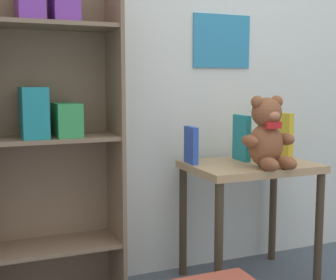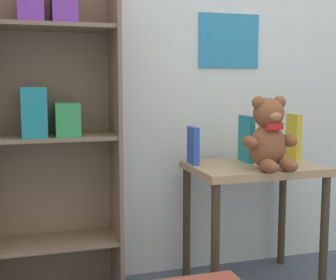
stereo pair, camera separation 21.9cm
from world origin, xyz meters
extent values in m
cube|color=silver|center=(0.00, 1.30, 1.25)|extent=(4.80, 0.06, 2.50)
cube|color=teal|center=(0.08, 1.27, 1.22)|extent=(0.34, 0.01, 0.28)
cube|color=#7F664C|center=(-0.56, 1.11, 0.76)|extent=(0.02, 0.28, 1.52)
cube|color=#7F664C|center=(-0.85, 1.25, 0.76)|extent=(0.60, 0.02, 1.52)
cube|color=#7F664C|center=(-0.85, 1.11, 0.27)|extent=(0.57, 0.26, 0.02)
cube|color=#7F664C|center=(-0.85, 1.11, 0.76)|extent=(0.57, 0.26, 0.02)
cube|color=#7F664C|center=(-0.85, 1.11, 1.25)|extent=(0.57, 0.26, 0.02)
cube|color=purple|center=(-0.92, 1.10, 1.34)|extent=(0.11, 0.20, 0.16)
cube|color=purple|center=(-0.78, 1.10, 1.35)|extent=(0.11, 0.20, 0.20)
cube|color=teal|center=(-0.92, 1.10, 0.88)|extent=(0.11, 0.20, 0.22)
cube|color=#33934C|center=(-0.78, 1.10, 0.84)|extent=(0.11, 0.20, 0.15)
cube|color=tan|center=(0.11, 1.00, 0.59)|extent=(0.62, 0.44, 0.04)
cylinder|color=#3E3121|center=(-0.17, 0.81, 0.29)|extent=(0.04, 0.04, 0.57)
cylinder|color=#3E3121|center=(0.39, 0.81, 0.29)|extent=(0.04, 0.04, 0.57)
cylinder|color=#3E3121|center=(-0.17, 1.19, 0.29)|extent=(0.04, 0.04, 0.57)
cylinder|color=#3E3121|center=(0.39, 1.19, 0.29)|extent=(0.04, 0.04, 0.57)
ellipsoid|color=brown|center=(0.12, 0.89, 0.71)|extent=(0.18, 0.13, 0.21)
sphere|color=brown|center=(0.12, 0.89, 0.86)|extent=(0.14, 0.14, 0.14)
sphere|color=brown|center=(0.06, 0.89, 0.91)|extent=(0.06, 0.06, 0.06)
sphere|color=brown|center=(0.17, 0.89, 0.91)|extent=(0.06, 0.06, 0.06)
ellipsoid|color=#B56E48|center=(0.12, 0.83, 0.85)|extent=(0.06, 0.04, 0.04)
ellipsoid|color=brown|center=(0.02, 0.87, 0.74)|extent=(0.06, 0.11, 0.06)
ellipsoid|color=brown|center=(0.22, 0.87, 0.74)|extent=(0.06, 0.11, 0.06)
ellipsoid|color=brown|center=(0.07, 0.78, 0.64)|extent=(0.06, 0.12, 0.06)
ellipsoid|color=brown|center=(0.16, 0.78, 0.64)|extent=(0.06, 0.12, 0.06)
cube|color=red|center=(0.12, 0.83, 0.81)|extent=(0.08, 0.02, 0.03)
cube|color=#2D51B7|center=(-0.17, 1.10, 0.70)|extent=(0.03, 0.12, 0.18)
cube|color=teal|center=(0.11, 1.09, 0.72)|extent=(0.03, 0.14, 0.23)
cube|color=gold|center=(0.39, 1.10, 0.73)|extent=(0.03, 0.11, 0.23)
camera|label=1|loc=(-1.16, -0.96, 1.01)|focal=50.00mm
camera|label=2|loc=(-0.95, -1.03, 1.01)|focal=50.00mm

